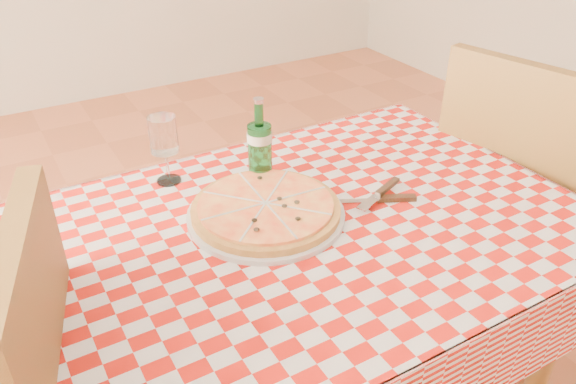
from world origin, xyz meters
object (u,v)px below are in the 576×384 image
at_px(chair_near, 518,191).
at_px(pizza_plate, 266,208).
at_px(water_bottle, 260,141).
at_px(dining_table, 308,257).
at_px(wine_glass, 165,150).

distance_m(chair_near, pizza_plate, 0.89).
xyz_separation_m(chair_near, water_bottle, (-0.80, 0.20, 0.29)).
xyz_separation_m(pizza_plate, water_bottle, (0.07, 0.16, 0.09)).
relative_size(chair_near, pizza_plate, 2.75).
xyz_separation_m(dining_table, wine_glass, (-0.21, 0.35, 0.19)).
relative_size(pizza_plate, wine_glass, 2.05).
height_order(chair_near, water_bottle, chair_near).
distance_m(dining_table, wine_glass, 0.45).
bearing_deg(dining_table, water_bottle, 90.68).
distance_m(chair_near, wine_glass, 1.09).
bearing_deg(dining_table, chair_near, 2.23).
relative_size(dining_table, wine_glass, 6.62).
distance_m(water_bottle, wine_glass, 0.24).
xyz_separation_m(chair_near, wine_glass, (-1.01, 0.32, 0.26)).
height_order(chair_near, wine_glass, chair_near).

